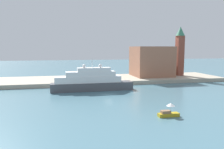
% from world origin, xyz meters
% --- Properties ---
extents(ground, '(400.00, 400.00, 0.00)m').
position_xyz_m(ground, '(0.00, 0.00, 0.00)').
color(ground, slate).
extents(quay_dock, '(110.00, 23.35, 1.52)m').
position_xyz_m(quay_dock, '(0.00, 27.68, 0.76)').
color(quay_dock, '#ADA38E').
rests_on(quay_dock, ground).
extents(large_yacht, '(27.42, 4.46, 10.87)m').
position_xyz_m(large_yacht, '(-4.36, 8.03, 3.13)').
color(large_yacht, '#4C4C51').
rests_on(large_yacht, ground).
extents(small_motorboat, '(4.48, 1.77, 2.86)m').
position_xyz_m(small_motorboat, '(7.98, -24.09, 1.01)').
color(small_motorboat, '#B7991E').
rests_on(small_motorboat, ground).
extents(harbor_building, '(16.67, 15.71, 13.43)m').
position_xyz_m(harbor_building, '(26.14, 29.68, 8.23)').
color(harbor_building, '#9E664C').
rests_on(harbor_building, quay_dock).
extents(bell_tower, '(4.06, 4.06, 22.48)m').
position_xyz_m(bell_tower, '(39.51, 28.53, 13.80)').
color(bell_tower, brown).
rests_on(bell_tower, quay_dock).
extents(parked_car, '(4.02, 1.74, 1.37)m').
position_xyz_m(parked_car, '(-13.72, 19.74, 2.11)').
color(parked_car, black).
rests_on(parked_car, quay_dock).
extents(person_figure, '(0.36, 0.36, 1.55)m').
position_xyz_m(person_figure, '(-10.55, 17.75, 2.23)').
color(person_figure, '#4C4C4C').
rests_on(person_figure, quay_dock).
extents(mooring_bollard, '(0.44, 0.44, 0.67)m').
position_xyz_m(mooring_bollard, '(6.32, 17.10, 1.85)').
color(mooring_bollard, black).
rests_on(mooring_bollard, quay_dock).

